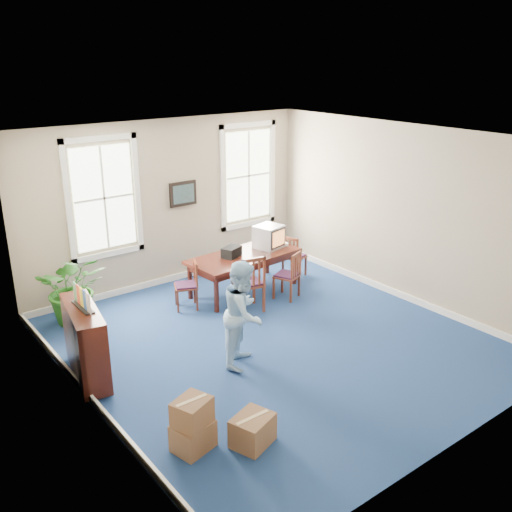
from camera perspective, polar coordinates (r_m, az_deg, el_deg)
floor at (r=9.19m, az=1.79°, el=-8.50°), size 6.50×6.50×0.00m
ceiling at (r=8.18m, az=2.04°, el=11.67°), size 6.50×6.50×0.00m
wall_back at (r=11.15m, az=-8.74°, el=5.25°), size 6.50×0.00×6.50m
wall_front at (r=6.55m, az=20.27°, el=-6.35°), size 6.50×0.00×6.50m
wall_left at (r=7.16m, az=-17.09°, el=-3.74°), size 0.00×6.50×6.50m
wall_right at (r=10.62m, az=14.59°, el=4.12°), size 0.00×6.50×6.50m
baseboard_back at (r=11.60m, az=-8.28°, el=-2.16°), size 6.00×0.04×0.12m
baseboard_left at (r=7.89m, az=-15.74°, el=-14.02°), size 0.04×6.50×0.12m
baseboard_right at (r=11.10m, az=13.81°, el=-3.58°), size 0.04×6.50×0.12m
window_left at (r=10.52m, az=-14.99°, el=5.62°), size 1.40×0.12×2.20m
window_right at (r=12.06m, az=-0.79°, el=8.04°), size 1.40×0.12×2.20m
wall_picture at (r=11.21m, az=-7.31°, el=6.20°), size 0.58×0.06×0.48m
conference_table at (r=10.89m, az=-1.22°, el=-1.69°), size 2.24×1.16×0.74m
crt_tv at (r=11.09m, az=1.28°, el=1.96°), size 0.60×0.63×0.44m
game_console at (r=11.29m, az=2.60°, el=1.25°), size 0.24×0.27×0.06m
equipment_bag at (r=10.63m, az=-2.46°, el=0.42°), size 0.44×0.37×0.19m
chair_near_left at (r=10.03m, az=-0.77°, el=-2.64°), size 0.56×0.56×1.05m
chair_near_right at (r=10.57m, az=3.09°, el=-1.89°), size 0.54×0.54×0.91m
chair_end_left at (r=10.22m, az=-7.03°, el=-2.92°), size 0.52×0.52×0.87m
chair_end_right at (r=11.61m, az=3.88°, el=0.03°), size 0.49×0.49×0.88m
man at (r=8.25m, az=-1.23°, el=-5.75°), size 0.98×0.95×1.59m
credenza at (r=8.35m, az=-16.66°, el=-8.43°), size 0.61×1.37×1.04m
brochure_rack at (r=8.07m, az=-17.01°, el=-4.14°), size 0.29×0.72×0.31m
potted_plant at (r=10.03m, az=-17.76°, el=-3.05°), size 1.42×1.35×1.24m
cardboard_boxes at (r=6.96m, az=-5.49°, el=-15.49°), size 1.53×1.53×0.69m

